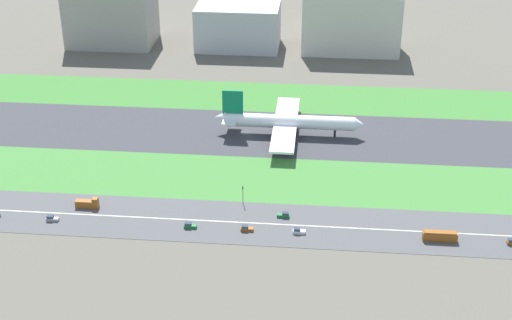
{
  "coord_description": "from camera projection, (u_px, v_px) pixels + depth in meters",
  "views": [
    {
      "loc": [
        31.79,
        -294.72,
        142.59
      ],
      "look_at": [
        7.64,
        -36.5,
        6.0
      ],
      "focal_mm": 52.41,
      "sensor_mm": 36.0,
      "label": 1
    }
  ],
  "objects": [
    {
      "name": "grass_median_south",
      "position": [
        236.0,
        178.0,
        292.56
      ],
      "size": [
        280.0,
        36.0,
        0.1
      ],
      "primitive_type": "cube",
      "color": "#427F38",
      "rests_on": "ground_plane"
    },
    {
      "name": "car_1",
      "position": [
        298.0,
        231.0,
        257.39
      ],
      "size": [
        4.4,
        1.8,
        2.0
      ],
      "rotation": [
        0.0,
        0.0,
        3.14
      ],
      "color": "silver",
      "rests_on": "highway"
    },
    {
      "name": "bus_1",
      "position": [
        440.0,
        236.0,
        253.02
      ],
      "size": [
        11.6,
        2.5,
        3.5
      ],
      "rotation": [
        0.0,
        0.0,
        3.14
      ],
      "color": "brown",
      "rests_on": "highway"
    },
    {
      "name": "ground_plane",
      "position": [
        246.0,
        133.0,
        328.7
      ],
      "size": [
        800.0,
        800.0,
        0.0
      ],
      "primitive_type": "plane",
      "color": "#5B564C"
    },
    {
      "name": "grass_median_north",
      "position": [
        255.0,
        97.0,
        364.79
      ],
      "size": [
        280.0,
        36.0,
        0.1
      ],
      "primitive_type": "cube",
      "color": "#3D7A33",
      "rests_on": "ground_plane"
    },
    {
      "name": "car_3",
      "position": [
        190.0,
        226.0,
        260.52
      ],
      "size": [
        4.4,
        1.8,
        2.0
      ],
      "rotation": [
        0.0,
        0.0,
        3.14
      ],
      "color": "#19662D",
      "rests_on": "highway"
    },
    {
      "name": "highway_centerline",
      "position": [
        225.0,
        222.0,
        264.34
      ],
      "size": [
        266.0,
        0.5,
        0.01
      ],
      "primitive_type": "cube",
      "color": "silver",
      "rests_on": "highway"
    },
    {
      "name": "car_5",
      "position": [
        246.0,
        228.0,
        258.88
      ],
      "size": [
        4.4,
        1.8,
        2.0
      ],
      "rotation": [
        0.0,
        0.0,
        3.14
      ],
      "color": "brown",
      "rests_on": "highway"
    },
    {
      "name": "car_0",
      "position": [
        52.0,
        218.0,
        264.6
      ],
      "size": [
        4.4,
        1.8,
        2.0
      ],
      "rotation": [
        0.0,
        0.0,
        3.14
      ],
      "color": "#99999E",
      "rests_on": "highway"
    },
    {
      "name": "traffic_light",
      "position": [
        243.0,
        194.0,
        273.42
      ],
      "size": [
        0.36,
        0.5,
        7.2
      ],
      "color": "#4C4C51",
      "rests_on": "highway"
    },
    {
      "name": "terminal_building",
      "position": [
        111.0,
        12.0,
        427.86
      ],
      "size": [
        48.48,
        33.17,
        37.24
      ],
      "primitive_type": "cube",
      "color": "#9E998E",
      "rests_on": "ground_plane"
    },
    {
      "name": "airliner",
      "position": [
        286.0,
        122.0,
        324.36
      ],
      "size": [
        65.0,
        56.0,
        19.7
      ],
      "color": "white",
      "rests_on": "runway"
    },
    {
      "name": "car_2",
      "position": [
        284.0,
        215.0,
        266.67
      ],
      "size": [
        4.4,
        1.8,
        2.0
      ],
      "color": "#19662D",
      "rests_on": "highway"
    },
    {
      "name": "fuel_tank_west",
      "position": [
        320.0,
        14.0,
        463.02
      ],
      "size": [
        17.33,
        17.33,
        14.37
      ],
      "primitive_type": "cylinder",
      "color": "silver",
      "rests_on": "ground_plane"
    },
    {
      "name": "truck_0",
      "position": [
        88.0,
        204.0,
        272.23
      ],
      "size": [
        8.4,
        2.5,
        4.0
      ],
      "color": "brown",
      "rests_on": "highway"
    },
    {
      "name": "office_tower",
      "position": [
        351.0,
        21.0,
        417.4
      ],
      "size": [
        54.24,
        28.74,
        33.69
      ],
      "primitive_type": "cube",
      "color": "beige",
      "rests_on": "ground_plane"
    },
    {
      "name": "runway",
      "position": [
        246.0,
        133.0,
        328.68
      ],
      "size": [
        280.0,
        46.0,
        0.1
      ],
      "primitive_type": "cube",
      "color": "#38383D",
      "rests_on": "ground_plane"
    },
    {
      "name": "hangar_building",
      "position": [
        238.0,
        26.0,
        424.8
      ],
      "size": [
        46.82,
        30.67,
        24.45
      ],
      "primitive_type": "cube",
      "color": "#B2B2B7",
      "rests_on": "ground_plane"
    },
    {
      "name": "highway",
      "position": [
        225.0,
        222.0,
        264.37
      ],
      "size": [
        280.0,
        28.0,
        0.1
      ],
      "primitive_type": "cube",
      "color": "#4C4C4F",
      "rests_on": "ground_plane"
    }
  ]
}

